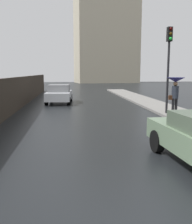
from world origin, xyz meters
The scene contains 5 objects.
ground centered at (0.00, 0.00, 0.00)m, with size 120.00×120.00×0.00m, color black.
car_silver_near_kerb centered at (-1.74, 16.23, 0.73)m, with size 2.04×3.99×1.44m.
pedestrian_with_umbrella_near centered at (4.65, 9.41, 1.68)m, with size 0.95×0.95×1.97m.
traffic_light centered at (4.38, 9.83, 3.32)m, with size 0.26×0.39×4.62m.
distant_tower centered at (7.49, 55.59, 17.29)m, with size 14.53×9.72×34.59m.
Camera 1 is at (-0.99, -3.87, 2.39)m, focal length 41.42 mm.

